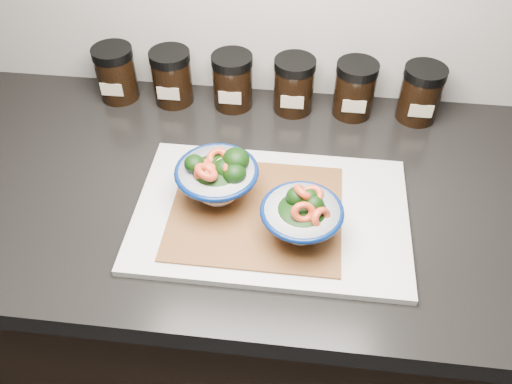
# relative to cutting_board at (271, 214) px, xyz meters

# --- Properties ---
(cabinet) EXTENTS (3.43, 0.58, 0.86)m
(cabinet) POSITION_rel_cutting_board_xyz_m (0.04, 0.07, -0.48)
(cabinet) COLOR black
(cabinet) RESTS_ON ground
(countertop) EXTENTS (3.50, 0.60, 0.04)m
(countertop) POSITION_rel_cutting_board_xyz_m (0.04, 0.07, -0.03)
(countertop) COLOR black
(countertop) RESTS_ON cabinet
(cutting_board) EXTENTS (0.45, 0.30, 0.01)m
(cutting_board) POSITION_rel_cutting_board_xyz_m (0.00, 0.00, 0.00)
(cutting_board) COLOR silver
(cutting_board) RESTS_ON countertop
(bamboo_mat) EXTENTS (0.28, 0.24, 0.00)m
(bamboo_mat) POSITION_rel_cutting_board_xyz_m (-0.02, -0.01, 0.01)
(bamboo_mat) COLOR brown
(bamboo_mat) RESTS_ON cutting_board
(bowl_left) EXTENTS (0.14, 0.14, 0.10)m
(bowl_left) POSITION_rel_cutting_board_xyz_m (-0.09, 0.02, 0.05)
(bowl_left) COLOR white
(bowl_left) RESTS_ON bamboo_mat
(bowl_right) EXTENTS (0.13, 0.13, 0.10)m
(bowl_right) POSITION_rel_cutting_board_xyz_m (0.05, -0.05, 0.05)
(bowl_right) COLOR white
(bowl_right) RESTS_ON bamboo_mat
(spice_jar_a) EXTENTS (0.08, 0.08, 0.11)m
(spice_jar_a) POSITION_rel_cutting_board_xyz_m (-0.35, 0.30, 0.05)
(spice_jar_a) COLOR black
(spice_jar_a) RESTS_ON countertop
(spice_jar_b) EXTENTS (0.08, 0.08, 0.11)m
(spice_jar_b) POSITION_rel_cutting_board_xyz_m (-0.23, 0.30, 0.05)
(spice_jar_b) COLOR black
(spice_jar_b) RESTS_ON countertop
(spice_jar_c) EXTENTS (0.08, 0.08, 0.11)m
(spice_jar_c) POSITION_rel_cutting_board_xyz_m (-0.11, 0.30, 0.05)
(spice_jar_c) COLOR black
(spice_jar_c) RESTS_ON countertop
(spice_jar_d) EXTENTS (0.08, 0.08, 0.11)m
(spice_jar_d) POSITION_rel_cutting_board_xyz_m (0.01, 0.30, 0.05)
(spice_jar_d) COLOR black
(spice_jar_d) RESTS_ON countertop
(spice_jar_e) EXTENTS (0.08, 0.08, 0.11)m
(spice_jar_e) POSITION_rel_cutting_board_xyz_m (0.13, 0.30, 0.05)
(spice_jar_e) COLOR black
(spice_jar_e) RESTS_ON countertop
(spice_jar_f) EXTENTS (0.08, 0.08, 0.11)m
(spice_jar_f) POSITION_rel_cutting_board_xyz_m (0.26, 0.30, 0.05)
(spice_jar_f) COLOR black
(spice_jar_f) RESTS_ON countertop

